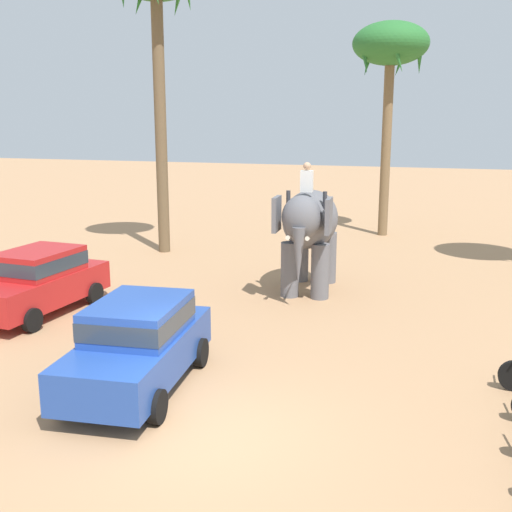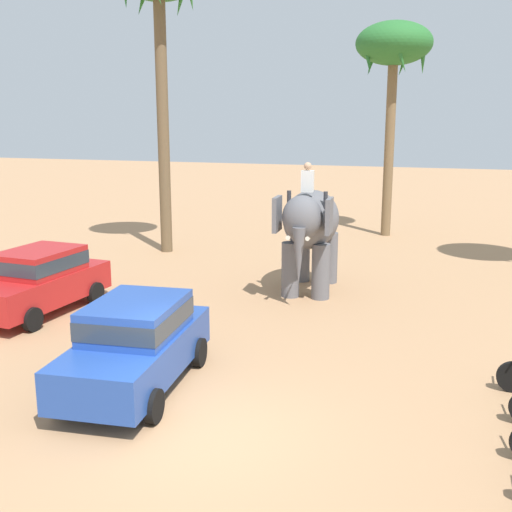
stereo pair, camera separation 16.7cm
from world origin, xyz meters
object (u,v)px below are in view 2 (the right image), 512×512
object	(u,v)px
car_parked_far_side	(39,279)
elephant_with_mahout	(310,226)
palm_tree_left_of_road	(394,51)
car_sedan_foreground	(136,341)

from	to	relation	value
car_parked_far_side	elephant_with_mahout	bearing A→B (deg)	34.56
elephant_with_mahout	palm_tree_left_of_road	size ratio (longest dim) A/B	0.44
elephant_with_mahout	palm_tree_left_of_road	bearing A→B (deg)	84.38
car_sedan_foreground	elephant_with_mahout	distance (m)	7.89
car_sedan_foreground	palm_tree_left_of_road	distance (m)	19.21
palm_tree_left_of_road	car_sedan_foreground	bearing A→B (deg)	-97.93
car_parked_far_side	elephant_with_mahout	world-z (taller)	elephant_with_mahout
car_sedan_foreground	palm_tree_left_of_road	size ratio (longest dim) A/B	0.47
palm_tree_left_of_road	elephant_with_mahout	bearing A→B (deg)	-95.62
car_parked_far_side	palm_tree_left_of_road	size ratio (longest dim) A/B	0.46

